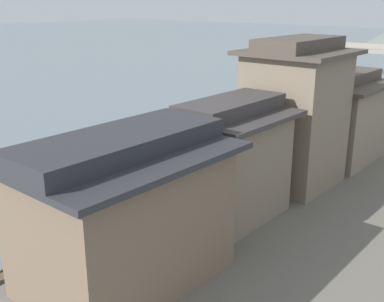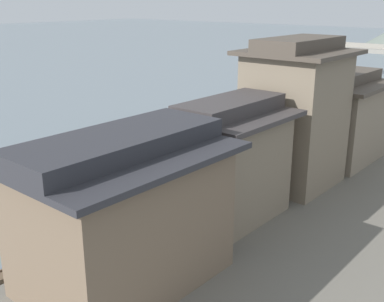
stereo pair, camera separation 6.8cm
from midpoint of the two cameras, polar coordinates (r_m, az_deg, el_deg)
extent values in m
cube|color=#33281E|center=(50.07, 18.77, 3.61)|extent=(1.89, 3.66, 0.28)
cube|color=#33281E|center=(51.30, 19.84, 4.13)|extent=(1.06, 0.58, 0.25)
cube|color=#33281E|center=(48.74, 17.70, 3.67)|extent=(1.06, 0.58, 0.25)
cube|color=#33281E|center=(50.32, 18.31, 3.93)|extent=(0.77, 2.94, 0.08)
cube|color=#33281E|center=(49.75, 19.27, 3.69)|extent=(0.77, 2.94, 0.08)
ellipsoid|color=brown|center=(49.98, 18.81, 4.07)|extent=(1.30, 1.60, 0.55)
cube|color=brown|center=(70.45, 14.34, 7.87)|extent=(4.05, 3.16, 0.19)
cube|color=brown|center=(70.16, 12.72, 8.09)|extent=(0.74, 0.86, 0.17)
cube|color=brown|center=(70.74, 15.97, 7.92)|extent=(0.74, 0.86, 0.17)
cube|color=brown|center=(70.04, 14.40, 7.92)|extent=(3.18, 2.22, 0.08)
cube|color=brown|center=(70.82, 14.31, 8.03)|extent=(3.18, 2.22, 0.08)
ellipsoid|color=brown|center=(70.40, 14.36, 8.11)|extent=(1.36, 1.28, 0.44)
cube|color=brown|center=(64.96, 15.44, 7.00)|extent=(4.09, 2.91, 0.26)
cube|color=brown|center=(63.30, 16.45, 6.87)|extent=(0.69, 0.81, 0.23)
cube|color=brown|center=(66.55, 14.52, 7.54)|extent=(0.69, 0.81, 0.23)
cube|color=brown|center=(65.13, 15.73, 7.16)|extent=(3.28, 2.02, 0.08)
cube|color=brown|center=(64.73, 15.18, 7.14)|extent=(3.28, 2.02, 0.08)
cube|color=#423328|center=(34.27, -0.56, -1.75)|extent=(5.45, 3.02, 0.29)
cube|color=#423328|center=(33.51, 3.69, -1.74)|extent=(0.66, 0.90, 0.26)
cube|color=#423328|center=(35.02, -4.64, -0.89)|extent=(0.66, 0.90, 0.26)
cube|color=#423328|center=(34.58, -0.35, -1.23)|extent=(4.66, 2.05, 0.08)
cube|color=#423328|center=(33.83, -0.78, -1.68)|extent=(4.66, 2.05, 0.08)
cube|color=brown|center=(36.83, -10.47, -0.73)|extent=(3.27, 3.23, 0.19)
cube|color=brown|center=(36.62, -8.02, -0.41)|extent=(0.96, 0.97, 0.17)
cube|color=brown|center=(37.00, -12.92, -0.51)|extent=(0.96, 0.97, 0.17)
cube|color=brown|center=(37.28, -10.39, -0.28)|extent=(2.18, 2.13, 0.08)
cube|color=brown|center=(36.30, -10.57, -0.79)|extent=(2.18, 2.13, 0.08)
cube|color=brown|center=(22.76, -20.93, -13.82)|extent=(1.62, 4.33, 0.27)
cube|color=brown|center=(23.16, -16.30, -12.00)|extent=(0.81, 0.50, 0.25)
cube|color=brown|center=(22.99, -21.29, -13.02)|extent=(0.78, 3.69, 0.08)
cube|color=brown|center=(22.35, -20.66, -13.87)|extent=(0.78, 3.69, 0.08)
cube|color=#423328|center=(55.40, 20.48, 4.72)|extent=(1.06, 3.71, 0.26)
cube|color=#423328|center=(56.88, 21.18, 5.21)|extent=(0.82, 0.40, 0.23)
cube|color=#423328|center=(53.82, 19.80, 4.70)|extent=(0.82, 0.40, 0.23)
cube|color=#423328|center=(55.51, 20.11, 4.97)|extent=(0.22, 3.17, 0.08)
cube|color=#423328|center=(55.21, 20.89, 4.82)|extent=(0.22, 3.17, 0.08)
ellipsoid|color=olive|center=(55.33, 20.52, 5.07)|extent=(0.86, 1.16, 0.44)
cube|color=#75604C|center=(18.79, -8.33, -8.31)|extent=(5.26, 7.49, 5.20)
cube|color=brown|center=(20.94, -13.78, -5.82)|extent=(0.70, 7.49, 0.16)
cube|color=#2D2D33|center=(17.77, -8.72, -0.41)|extent=(6.16, 8.39, 0.24)
cube|color=#2D2D33|center=(17.63, -8.79, 1.04)|extent=(3.15, 8.39, 0.70)
cube|color=#7F705B|center=(24.32, 4.42, -1.97)|extent=(4.26, 5.27, 5.20)
cube|color=brown|center=(25.77, -0.03, -0.76)|extent=(0.70, 5.27, 0.16)
cube|color=#3D3838|center=(23.54, 4.58, 4.27)|extent=(5.16, 6.17, 0.24)
cube|color=#3D3838|center=(23.44, 4.61, 5.39)|extent=(2.56, 6.17, 0.70)
cube|color=#7F705B|center=(28.86, 12.13, 3.56)|extent=(4.74, 5.15, 7.80)
cube|color=brown|center=(30.52, 7.51, 2.06)|extent=(0.70, 5.15, 0.16)
cube|color=brown|center=(29.92, 7.71, 6.86)|extent=(0.70, 5.15, 0.16)
cube|color=#4C4238|center=(28.17, 12.67, 11.51)|extent=(5.64, 6.05, 0.24)
cube|color=#4C4238|center=(28.12, 12.74, 12.46)|extent=(2.84, 6.05, 0.70)
cube|color=gray|center=(34.47, 17.00, 3.26)|extent=(4.91, 5.98, 5.20)
cube|color=#6E6151|center=(35.63, 12.89, 4.05)|extent=(0.70, 5.98, 0.16)
cube|color=#4C4238|center=(33.92, 17.42, 7.70)|extent=(5.81, 6.88, 0.24)
cube|color=#4C4238|center=(33.85, 17.49, 8.48)|extent=(2.95, 6.88, 0.70)
cylinder|color=#473828|center=(21.58, -15.42, -11.83)|extent=(0.20, 0.20, 0.75)
cylinder|color=#473828|center=(26.44, -0.61, -5.44)|extent=(0.20, 0.20, 0.74)
cylinder|color=gray|center=(82.02, 17.87, 10.12)|extent=(1.80, 1.80, 3.62)
camera|label=1|loc=(0.03, -90.06, -0.02)|focal=44.37mm
camera|label=2|loc=(0.03, 89.94, 0.02)|focal=44.37mm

